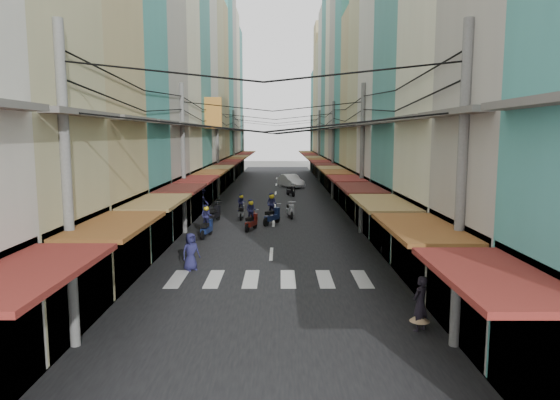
{
  "coord_description": "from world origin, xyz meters",
  "views": [
    {
      "loc": [
        0.39,
        -24.31,
        5.44
      ],
      "look_at": [
        0.4,
        2.88,
        1.87
      ],
      "focal_mm": 32.0,
      "sensor_mm": 36.0,
      "label": 1
    }
  ],
  "objects_px": {
    "white_car": "(291,188)",
    "bicycle": "(415,257)",
    "traffic_sign": "(377,206)",
    "market_umbrella": "(425,210)"
  },
  "relations": [
    {
      "from": "white_car",
      "to": "traffic_sign",
      "type": "relative_size",
      "value": 1.76
    },
    {
      "from": "white_car",
      "to": "traffic_sign",
      "type": "xyz_separation_m",
      "value": [
        3.64,
        -27.17,
        1.96
      ]
    },
    {
      "from": "white_car",
      "to": "bicycle",
      "type": "xyz_separation_m",
      "value": [
        4.91,
        -29.61,
        0.0
      ]
    },
    {
      "from": "market_umbrella",
      "to": "traffic_sign",
      "type": "xyz_separation_m",
      "value": [
        -2.02,
        1.17,
        0.03
      ]
    },
    {
      "from": "white_car",
      "to": "bicycle",
      "type": "height_order",
      "value": "white_car"
    },
    {
      "from": "bicycle",
      "to": "traffic_sign",
      "type": "bearing_deg",
      "value": 3.75
    },
    {
      "from": "white_car",
      "to": "bicycle",
      "type": "distance_m",
      "value": 30.01
    },
    {
      "from": "market_umbrella",
      "to": "bicycle",
      "type": "bearing_deg",
      "value": -120.92
    },
    {
      "from": "bicycle",
      "to": "traffic_sign",
      "type": "relative_size",
      "value": 0.54
    },
    {
      "from": "bicycle",
      "to": "market_umbrella",
      "type": "xyz_separation_m",
      "value": [
        0.76,
        1.27,
        1.93
      ]
    }
  ]
}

